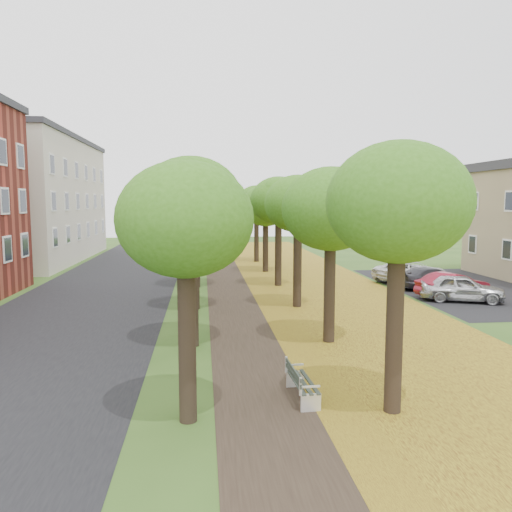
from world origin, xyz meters
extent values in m
plane|color=#2D4C19|center=(0.00, 0.00, 0.00)|extent=(120.00, 120.00, 0.00)
cube|color=black|center=(-7.50, 15.00, 0.00)|extent=(8.00, 70.00, 0.01)
cube|color=black|center=(0.00, 15.00, 0.00)|extent=(3.20, 70.00, 0.01)
cube|color=#AB991F|center=(5.00, 15.00, 0.01)|extent=(7.50, 70.00, 0.01)
cube|color=black|center=(13.50, 16.00, 0.00)|extent=(9.00, 16.00, 0.01)
cylinder|color=black|center=(-2.20, 0.00, 1.82)|extent=(0.40, 0.40, 3.64)
ellipsoid|color=#326515|center=(-2.20, 0.00, 4.75)|extent=(3.41, 3.41, 2.90)
cylinder|color=black|center=(-2.20, 6.00, 1.82)|extent=(0.40, 0.40, 3.64)
ellipsoid|color=#326515|center=(-2.20, 6.00, 4.75)|extent=(3.41, 3.41, 2.90)
cylinder|color=black|center=(-2.20, 12.00, 1.82)|extent=(0.40, 0.40, 3.64)
ellipsoid|color=#326515|center=(-2.20, 12.00, 4.75)|extent=(3.41, 3.41, 2.90)
cylinder|color=black|center=(-2.20, 18.00, 1.82)|extent=(0.40, 0.40, 3.64)
ellipsoid|color=#326515|center=(-2.20, 18.00, 4.75)|extent=(3.41, 3.41, 2.90)
cylinder|color=black|center=(-2.20, 24.00, 1.82)|extent=(0.40, 0.40, 3.64)
ellipsoid|color=#326515|center=(-2.20, 24.00, 4.75)|extent=(3.41, 3.41, 2.90)
cylinder|color=black|center=(-2.20, 30.00, 1.82)|extent=(0.40, 0.40, 3.64)
ellipsoid|color=#326515|center=(-2.20, 30.00, 4.75)|extent=(3.41, 3.41, 2.90)
cylinder|color=black|center=(2.60, 0.00, 1.82)|extent=(0.40, 0.40, 3.64)
ellipsoid|color=#326515|center=(2.60, 0.00, 4.75)|extent=(3.41, 3.41, 2.90)
cylinder|color=black|center=(2.60, 6.00, 1.82)|extent=(0.40, 0.40, 3.64)
ellipsoid|color=#326515|center=(2.60, 6.00, 4.75)|extent=(3.41, 3.41, 2.90)
cylinder|color=black|center=(2.60, 12.00, 1.82)|extent=(0.40, 0.40, 3.64)
ellipsoid|color=#326515|center=(2.60, 12.00, 4.75)|extent=(3.41, 3.41, 2.90)
cylinder|color=black|center=(2.60, 18.00, 1.82)|extent=(0.40, 0.40, 3.64)
ellipsoid|color=#326515|center=(2.60, 18.00, 4.75)|extent=(3.41, 3.41, 2.90)
cylinder|color=black|center=(2.60, 24.00, 1.82)|extent=(0.40, 0.40, 3.64)
ellipsoid|color=#326515|center=(2.60, 24.00, 4.75)|extent=(3.41, 3.41, 2.90)
cylinder|color=black|center=(2.60, 30.00, 1.82)|extent=(0.40, 0.40, 3.64)
ellipsoid|color=#326515|center=(2.60, 30.00, 4.75)|extent=(3.41, 3.41, 2.90)
cube|color=beige|center=(-17.00, 33.00, 5.00)|extent=(10.00, 20.00, 10.00)
cube|color=#2D2D33|center=(-17.00, 33.00, 10.20)|extent=(10.30, 20.30, 0.40)
cube|color=#252F29|center=(0.64, 0.99, 0.44)|extent=(0.53, 1.78, 0.04)
cube|color=#252F29|center=(0.39, 0.98, 0.70)|extent=(0.12, 1.76, 0.25)
cube|color=silver|center=(0.68, 0.19, 0.22)|extent=(0.49, 0.08, 0.44)
cube|color=silver|center=(0.61, 1.79, 0.22)|extent=(0.49, 0.08, 0.44)
cube|color=silver|center=(0.68, 0.19, 0.62)|extent=(0.44, 0.08, 0.04)
cube|color=silver|center=(0.61, 1.79, 0.62)|extent=(0.44, 0.08, 0.04)
imported|color=#A7A7AC|center=(11.00, 12.35, 0.68)|extent=(4.31, 2.89, 1.36)
imported|color=maroon|center=(11.09, 13.40, 0.64)|extent=(4.13, 2.34, 1.29)
imported|color=#2F2F34|center=(11.18, 16.03, 0.61)|extent=(4.45, 2.45, 1.22)
imported|color=silver|center=(11.00, 18.50, 0.67)|extent=(5.27, 3.78, 1.33)
camera|label=1|loc=(-1.82, -10.96, 4.96)|focal=35.00mm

